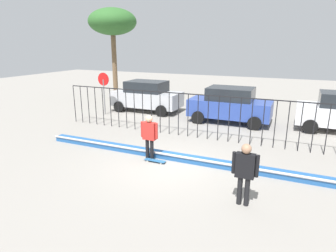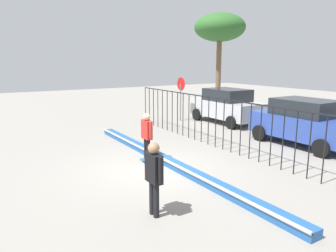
{
  "view_description": "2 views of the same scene",
  "coord_description": "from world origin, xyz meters",
  "px_view_note": "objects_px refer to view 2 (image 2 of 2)",
  "views": [
    {
      "loc": [
        3.91,
        -8.67,
        4.11
      ],
      "look_at": [
        -0.62,
        1.48,
        0.96
      ],
      "focal_mm": 31.05,
      "sensor_mm": 36.0,
      "label": 1
    },
    {
      "loc": [
        8.78,
        -4.83,
        3.42
      ],
      "look_at": [
        -0.57,
        0.9,
        1.19
      ],
      "focal_mm": 34.31,
      "sensor_mm": 36.0,
      "label": 2
    }
  ],
  "objects_px": {
    "skateboard": "(147,162)",
    "camera_operator": "(154,172)",
    "parked_car_blue": "(304,122)",
    "parked_car_silver": "(227,106)",
    "stop_sign": "(181,93)",
    "palm_tree_short": "(220,28)",
    "skateboarder": "(147,132)"
  },
  "relations": [
    {
      "from": "skateboard",
      "to": "camera_operator",
      "type": "height_order",
      "value": "camera_operator"
    },
    {
      "from": "skateboard",
      "to": "parked_car_blue",
      "type": "height_order",
      "value": "parked_car_blue"
    },
    {
      "from": "parked_car_silver",
      "to": "stop_sign",
      "type": "bearing_deg",
      "value": -136.18
    },
    {
      "from": "skateboard",
      "to": "stop_sign",
      "type": "bearing_deg",
      "value": 150.19
    },
    {
      "from": "parked_car_silver",
      "to": "palm_tree_short",
      "type": "distance_m",
      "value": 7.04
    },
    {
      "from": "parked_car_blue",
      "to": "skateboard",
      "type": "bearing_deg",
      "value": -101.7
    },
    {
      "from": "skateboard",
      "to": "parked_car_blue",
      "type": "xyz_separation_m",
      "value": [
        1.2,
        6.61,
        0.91
      ]
    },
    {
      "from": "parked_car_silver",
      "to": "stop_sign",
      "type": "height_order",
      "value": "stop_sign"
    },
    {
      "from": "skateboard",
      "to": "camera_operator",
      "type": "relative_size",
      "value": 0.47
    },
    {
      "from": "camera_operator",
      "to": "parked_car_blue",
      "type": "relative_size",
      "value": 0.4
    },
    {
      "from": "parked_car_blue",
      "to": "stop_sign",
      "type": "xyz_separation_m",
      "value": [
        -7.26,
        -1.22,
        0.64
      ]
    },
    {
      "from": "parked_car_blue",
      "to": "camera_operator",
      "type": "bearing_deg",
      "value": -76.42
    },
    {
      "from": "skateboard",
      "to": "parked_car_silver",
      "type": "bearing_deg",
      "value": 131.85
    },
    {
      "from": "stop_sign",
      "to": "skateboarder",
      "type": "bearing_deg",
      "value": -42.29
    },
    {
      "from": "skateboard",
      "to": "camera_operator",
      "type": "distance_m",
      "value": 3.89
    },
    {
      "from": "camera_operator",
      "to": "skateboarder",
      "type": "bearing_deg",
      "value": 10.58
    },
    {
      "from": "camera_operator",
      "to": "stop_sign",
      "type": "height_order",
      "value": "stop_sign"
    },
    {
      "from": "stop_sign",
      "to": "palm_tree_short",
      "type": "distance_m",
      "value": 6.75
    },
    {
      "from": "skateboarder",
      "to": "skateboard",
      "type": "height_order",
      "value": "skateboarder"
    },
    {
      "from": "stop_sign",
      "to": "palm_tree_short",
      "type": "relative_size",
      "value": 0.38
    },
    {
      "from": "parked_car_silver",
      "to": "parked_car_blue",
      "type": "xyz_separation_m",
      "value": [
        5.37,
        -0.61,
        0.0
      ]
    },
    {
      "from": "skateboard",
      "to": "stop_sign",
      "type": "distance_m",
      "value": 8.25
    },
    {
      "from": "parked_car_blue",
      "to": "palm_tree_short",
      "type": "bearing_deg",
      "value": 158.15
    },
    {
      "from": "parked_car_blue",
      "to": "stop_sign",
      "type": "bearing_deg",
      "value": -171.81
    },
    {
      "from": "skateboarder",
      "to": "stop_sign",
      "type": "relative_size",
      "value": 0.67
    },
    {
      "from": "camera_operator",
      "to": "stop_sign",
      "type": "xyz_separation_m",
      "value": [
        -9.46,
        7.01,
        0.59
      ]
    },
    {
      "from": "parked_car_blue",
      "to": "skateboarder",
      "type": "bearing_deg",
      "value": -104.35
    },
    {
      "from": "parked_car_blue",
      "to": "palm_tree_short",
      "type": "xyz_separation_m",
      "value": [
        -9.72,
        3.63,
        4.64
      ]
    },
    {
      "from": "skateboard",
      "to": "parked_car_blue",
      "type": "distance_m",
      "value": 6.78
    },
    {
      "from": "parked_car_blue",
      "to": "parked_car_silver",
      "type": "bearing_deg",
      "value": 172.14
    },
    {
      "from": "camera_operator",
      "to": "stop_sign",
      "type": "distance_m",
      "value": 11.79
    },
    {
      "from": "skateboard",
      "to": "parked_car_silver",
      "type": "height_order",
      "value": "parked_car_silver"
    }
  ]
}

